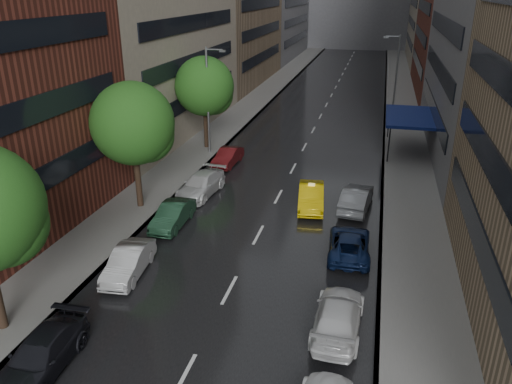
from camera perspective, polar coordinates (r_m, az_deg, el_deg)
road at (r=61.61m, az=7.84°, el=9.44°), size 14.00×140.00×0.01m
sidewalk_left at (r=63.14m, az=-0.41°, el=10.03°), size 4.00×140.00×0.15m
sidewalk_right at (r=61.34m, az=16.31°, el=8.76°), size 4.00×140.00×0.15m
tree_mid at (r=32.45m, az=-13.91°, el=7.58°), size 5.27×5.27×8.40m
tree_far at (r=44.55m, az=-5.92°, el=11.92°), size 5.17×5.17×8.24m
taxi at (r=33.35m, az=6.31°, el=-0.52°), size 2.22×4.85×1.54m
parked_cars_left at (r=30.39m, az=-10.08°, el=-3.25°), size 2.59×29.17×1.49m
parked_cars_right at (r=25.13m, az=10.11°, el=-9.12°), size 2.46×23.46×1.58m
street_lamp_left at (r=43.03m, az=-5.43°, el=10.55°), size 1.74×0.22×9.00m
street_lamp_right at (r=55.47m, az=15.63°, el=12.54°), size 1.74×0.22×9.00m
awning at (r=46.06m, az=17.11°, el=8.22°), size 4.00×8.00×3.12m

